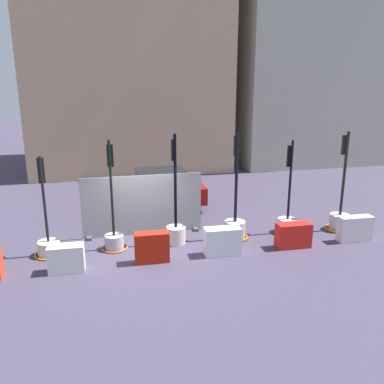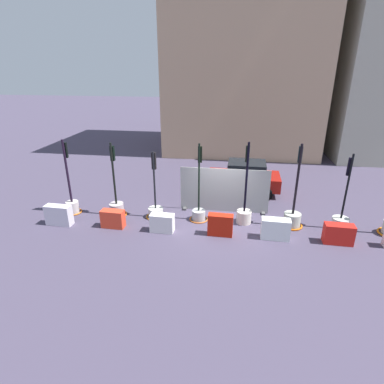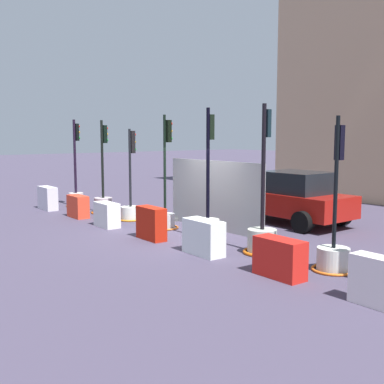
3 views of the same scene
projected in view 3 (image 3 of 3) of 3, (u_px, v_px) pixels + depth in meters
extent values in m
plane|color=#463E53|center=(179.00, 234.00, 13.81)|extent=(120.00, 120.00, 0.00)
cylinder|color=beige|center=(76.00, 200.00, 19.17)|extent=(0.58, 0.58, 0.56)
cylinder|color=black|center=(75.00, 157.00, 18.96)|extent=(0.10, 0.10, 2.92)
cube|color=black|center=(77.00, 132.00, 18.92)|extent=(0.18, 0.13, 0.68)
sphere|color=red|center=(78.00, 126.00, 18.94)|extent=(0.11, 0.11, 0.11)
sphere|color=orange|center=(79.00, 132.00, 18.97)|extent=(0.11, 0.11, 0.11)
sphere|color=green|center=(79.00, 138.00, 18.99)|extent=(0.11, 0.11, 0.11)
torus|color=orange|center=(76.00, 206.00, 19.20)|extent=(0.80, 0.80, 0.06)
cylinder|color=#B7A8AE|center=(103.00, 205.00, 17.55)|extent=(0.66, 0.66, 0.57)
cylinder|color=black|center=(102.00, 159.00, 17.35)|extent=(0.09, 0.09, 2.83)
cube|color=black|center=(105.00, 134.00, 17.32)|extent=(0.18, 0.15, 0.65)
sphere|color=red|center=(106.00, 128.00, 17.35)|extent=(0.11, 0.11, 0.11)
sphere|color=orange|center=(107.00, 134.00, 17.38)|extent=(0.11, 0.11, 0.11)
sphere|color=green|center=(107.00, 140.00, 17.40)|extent=(0.11, 0.11, 0.11)
torus|color=orange|center=(103.00, 212.00, 17.58)|extent=(0.89, 0.89, 0.06)
cylinder|color=silver|center=(131.00, 213.00, 16.18)|extent=(0.67, 0.67, 0.45)
cylinder|color=black|center=(130.00, 168.00, 15.99)|extent=(0.08, 0.08, 2.62)
cube|color=black|center=(132.00, 142.00, 15.97)|extent=(0.19, 0.16, 0.75)
sphere|color=red|center=(134.00, 135.00, 16.00)|extent=(0.11, 0.11, 0.11)
sphere|color=orange|center=(134.00, 142.00, 16.03)|extent=(0.11, 0.11, 0.11)
sphere|color=green|center=(135.00, 149.00, 16.06)|extent=(0.11, 0.11, 0.11)
torus|color=orange|center=(131.00, 219.00, 16.20)|extent=(0.90, 0.90, 0.06)
cylinder|color=#ACACAD|center=(165.00, 221.00, 14.68)|extent=(0.60, 0.60, 0.46)
cylinder|color=black|center=(165.00, 165.00, 14.47)|extent=(0.08, 0.08, 3.02)
cube|color=black|center=(168.00, 131.00, 14.41)|extent=(0.19, 0.18, 0.67)
sphere|color=red|center=(171.00, 124.00, 14.43)|extent=(0.11, 0.11, 0.11)
sphere|color=orange|center=(171.00, 131.00, 14.46)|extent=(0.11, 0.11, 0.11)
sphere|color=green|center=(171.00, 139.00, 14.48)|extent=(0.11, 0.11, 0.11)
torus|color=orange|center=(165.00, 227.00, 14.70)|extent=(0.83, 0.83, 0.05)
cylinder|color=beige|center=(208.00, 229.00, 13.14)|extent=(0.64, 0.64, 0.56)
cylinder|color=black|center=(208.00, 164.00, 12.92)|extent=(0.10, 0.10, 3.04)
cube|color=black|center=(211.00, 127.00, 12.89)|extent=(0.17, 0.16, 0.68)
sphere|color=red|center=(213.00, 119.00, 12.93)|extent=(0.10, 0.10, 0.10)
sphere|color=orange|center=(213.00, 127.00, 12.96)|extent=(0.10, 0.10, 0.10)
sphere|color=green|center=(213.00, 135.00, 12.99)|extent=(0.10, 0.10, 0.10)
cylinder|color=#B2B7A8|center=(262.00, 241.00, 11.55)|extent=(0.71, 0.71, 0.60)
cylinder|color=black|center=(263.00, 167.00, 11.34)|extent=(0.10, 0.10, 3.01)
cube|color=black|center=(267.00, 123.00, 11.28)|extent=(0.15, 0.13, 0.66)
sphere|color=red|center=(270.00, 114.00, 11.30)|extent=(0.09, 0.09, 0.09)
sphere|color=orange|center=(270.00, 123.00, 11.33)|extent=(0.09, 0.09, 0.09)
sphere|color=green|center=(269.00, 133.00, 11.35)|extent=(0.09, 0.09, 0.09)
torus|color=orange|center=(262.00, 252.00, 11.58)|extent=(0.93, 0.93, 0.08)
cylinder|color=silver|center=(333.00, 259.00, 10.07)|extent=(0.69, 0.69, 0.50)
cylinder|color=black|center=(336.00, 183.00, 9.88)|extent=(0.08, 0.08, 2.76)
cube|color=black|center=(339.00, 143.00, 9.86)|extent=(0.19, 0.15, 0.72)
sphere|color=red|center=(341.00, 131.00, 9.89)|extent=(0.11, 0.11, 0.11)
sphere|color=orange|center=(341.00, 143.00, 9.92)|extent=(0.11, 0.11, 0.11)
sphere|color=green|center=(341.00, 154.00, 9.95)|extent=(0.11, 0.11, 0.11)
torus|color=orange|center=(333.00, 269.00, 10.10)|extent=(0.90, 0.90, 0.06)
cube|color=silver|center=(48.00, 198.00, 18.38)|extent=(1.14, 0.46, 0.89)
cube|color=#E83F26|center=(78.00, 206.00, 16.62)|extent=(0.99, 0.47, 0.77)
cube|color=white|center=(107.00, 215.00, 14.91)|extent=(0.99, 0.49, 0.77)
cube|color=red|center=(151.00, 223.00, 13.09)|extent=(1.02, 0.43, 0.90)
cube|color=white|center=(203.00, 237.00, 11.43)|extent=(1.14, 0.51, 0.85)
cube|color=red|center=(280.00, 258.00, 9.60)|extent=(1.11, 0.51, 0.80)
cube|color=white|center=(384.00, 283.00, 7.88)|extent=(1.16, 0.41, 0.85)
cube|color=#A4160F|center=(293.00, 203.00, 15.43)|extent=(3.88, 1.90, 0.70)
cube|color=black|center=(297.00, 182.00, 15.23)|extent=(2.01, 1.64, 0.68)
cylinder|color=black|center=(341.00, 215.00, 15.12)|extent=(0.66, 0.29, 0.65)
cylinder|color=black|center=(302.00, 222.00, 13.95)|extent=(0.66, 0.29, 0.65)
cylinder|color=black|center=(284.00, 207.00, 16.99)|extent=(0.66, 0.29, 0.65)
cylinder|color=black|center=(245.00, 212.00, 15.82)|extent=(0.66, 0.29, 0.65)
cube|color=#9C9E9C|center=(214.00, 195.00, 14.44)|extent=(4.12, 0.04, 2.10)
cube|color=#4C4C4C|center=(177.00, 219.00, 15.99)|extent=(0.16, 0.50, 0.10)
cube|color=#4C4C4C|center=(258.00, 238.00, 13.13)|extent=(0.16, 0.50, 0.10)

